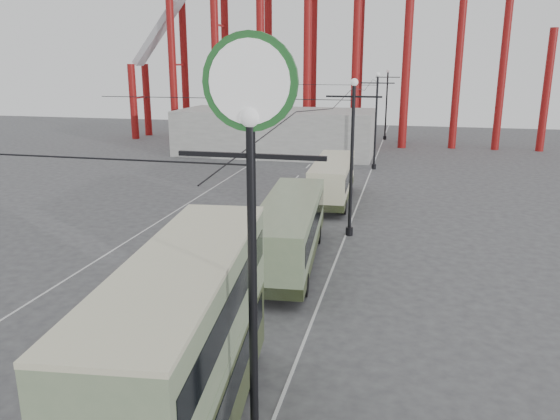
% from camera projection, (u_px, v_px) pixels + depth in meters
% --- Properties ---
extents(ground, '(160.00, 160.00, 0.00)m').
position_uv_depth(ground, '(114.00, 389.00, 17.59)').
color(ground, '#434446').
rests_on(ground, ground).
extents(road_markings, '(12.52, 120.00, 0.01)m').
position_uv_depth(road_markings, '(255.00, 221.00, 36.29)').
color(road_markings, silver).
rests_on(road_markings, ground).
extents(lamp_post_near, '(3.20, 0.44, 10.80)m').
position_uv_depth(lamp_post_near, '(251.00, 176.00, 11.48)').
color(lamp_post_near, black).
rests_on(lamp_post_near, ground).
extents(lamp_post_mid, '(3.20, 0.44, 9.32)m').
position_uv_depth(lamp_post_mid, '(352.00, 159.00, 32.04)').
color(lamp_post_mid, black).
rests_on(lamp_post_mid, ground).
extents(lamp_post_far, '(3.20, 0.44, 9.32)m').
position_uv_depth(lamp_post_far, '(376.00, 121.00, 52.70)').
color(lamp_post_far, black).
rests_on(lamp_post_far, ground).
extents(lamp_post_distant, '(3.20, 0.44, 9.32)m').
position_uv_depth(lamp_post_distant, '(386.00, 105.00, 73.37)').
color(lamp_post_distant, black).
rests_on(lamp_post_distant, ground).
extents(fairground_shed, '(22.00, 10.00, 5.00)m').
position_uv_depth(fairground_shed, '(276.00, 132.00, 62.42)').
color(fairground_shed, gray).
rests_on(fairground_shed, ground).
extents(double_decker_bus, '(3.75, 10.48, 5.50)m').
position_uv_depth(double_decker_bus, '(187.00, 345.00, 14.18)').
color(double_decker_bus, '#363C20').
rests_on(double_decker_bus, ground).
extents(single_decker_green, '(3.72, 12.01, 3.34)m').
position_uv_depth(single_decker_green, '(289.00, 229.00, 28.06)').
color(single_decker_green, gray).
rests_on(single_decker_green, ground).
extents(single_decker_cream, '(2.99, 10.29, 3.17)m').
position_uv_depth(single_decker_cream, '(333.00, 179.00, 40.70)').
color(single_decker_cream, beige).
rests_on(single_decker_cream, ground).
extents(pedestrian, '(0.78, 0.73, 1.79)m').
position_uv_depth(pedestrian, '(252.00, 270.00, 25.20)').
color(pedestrian, black).
rests_on(pedestrian, ground).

